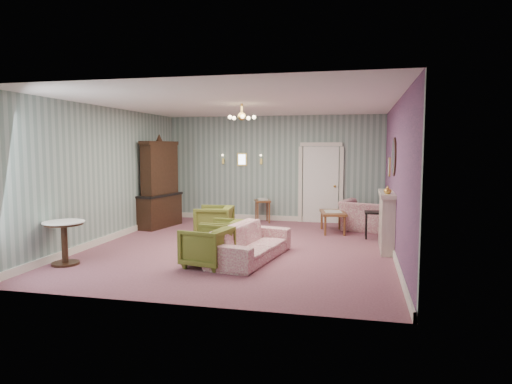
% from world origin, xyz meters
% --- Properties ---
extents(floor, '(7.00, 7.00, 0.00)m').
position_xyz_m(floor, '(0.00, 0.00, 0.00)').
color(floor, '#8D5261').
rests_on(floor, ground).
extents(ceiling, '(7.00, 7.00, 0.00)m').
position_xyz_m(ceiling, '(0.00, 0.00, 2.90)').
color(ceiling, white).
rests_on(ceiling, ground).
extents(wall_back, '(6.00, 0.00, 6.00)m').
position_xyz_m(wall_back, '(0.00, 3.50, 1.45)').
color(wall_back, slate).
rests_on(wall_back, ground).
extents(wall_front, '(6.00, 0.00, 6.00)m').
position_xyz_m(wall_front, '(0.00, -3.50, 1.45)').
color(wall_front, slate).
rests_on(wall_front, ground).
extents(wall_left, '(0.00, 7.00, 7.00)m').
position_xyz_m(wall_left, '(-3.00, 0.00, 1.45)').
color(wall_left, slate).
rests_on(wall_left, ground).
extents(wall_right, '(0.00, 7.00, 7.00)m').
position_xyz_m(wall_right, '(3.00, 0.00, 1.45)').
color(wall_right, slate).
rests_on(wall_right, ground).
extents(wall_right_floral, '(0.00, 7.00, 7.00)m').
position_xyz_m(wall_right_floral, '(2.98, 0.00, 1.45)').
color(wall_right_floral, '#B45A8A').
rests_on(wall_right_floral, ground).
extents(door, '(1.12, 0.12, 2.16)m').
position_xyz_m(door, '(1.30, 3.46, 1.08)').
color(door, white).
rests_on(door, floor).
extents(olive_chair_a, '(0.82, 0.85, 0.76)m').
position_xyz_m(olive_chair_a, '(-0.20, -1.62, 0.38)').
color(olive_chair_a, '#626724').
rests_on(olive_chair_a, floor).
extents(olive_chair_b, '(0.70, 0.73, 0.70)m').
position_xyz_m(olive_chair_b, '(-0.27, -0.48, 0.35)').
color(olive_chair_b, '#626724').
rests_on(olive_chair_b, floor).
extents(olive_chair_c, '(0.80, 0.85, 0.80)m').
position_xyz_m(olive_chair_c, '(-0.85, 0.77, 0.40)').
color(olive_chair_c, '#626724').
rests_on(olive_chair_c, floor).
extents(sofa_chintz, '(0.98, 2.22, 0.84)m').
position_xyz_m(sofa_chintz, '(0.41, -0.96, 0.42)').
color(sofa_chintz, '#9F405D').
rests_on(sofa_chintz, floor).
extents(wingback_chair, '(1.31, 1.05, 1.00)m').
position_xyz_m(wingback_chair, '(2.51, 2.47, 0.50)').
color(wingback_chair, '#9F405D').
rests_on(wingback_chair, floor).
extents(dresser, '(0.74, 1.46, 2.32)m').
position_xyz_m(dresser, '(-2.65, 1.83, 1.16)').
color(dresser, black).
rests_on(dresser, floor).
extents(fireplace, '(0.30, 1.40, 1.16)m').
position_xyz_m(fireplace, '(2.86, 0.40, 0.58)').
color(fireplace, beige).
rests_on(fireplace, floor).
extents(mantel_vase, '(0.15, 0.15, 0.15)m').
position_xyz_m(mantel_vase, '(2.84, 0.00, 1.23)').
color(mantel_vase, gold).
rests_on(mantel_vase, fireplace).
extents(oval_mirror, '(0.04, 0.76, 0.84)m').
position_xyz_m(oval_mirror, '(2.96, 0.40, 1.85)').
color(oval_mirror, white).
rests_on(oval_mirror, wall_right).
extents(framed_print, '(0.04, 0.34, 0.42)m').
position_xyz_m(framed_print, '(2.97, 1.75, 1.60)').
color(framed_print, gold).
rests_on(framed_print, wall_right).
extents(coffee_table, '(0.72, 1.08, 0.51)m').
position_xyz_m(coffee_table, '(1.71, 2.06, 0.25)').
color(coffee_table, brown).
rests_on(coffee_table, floor).
extents(side_table_black, '(0.41, 0.41, 0.61)m').
position_xyz_m(side_table_black, '(2.65, 1.49, 0.31)').
color(side_table_black, black).
rests_on(side_table_black, floor).
extents(pedestal_table, '(0.71, 0.71, 0.77)m').
position_xyz_m(pedestal_table, '(-2.65, -2.04, 0.38)').
color(pedestal_table, black).
rests_on(pedestal_table, floor).
extents(nesting_table, '(0.55, 0.62, 0.66)m').
position_xyz_m(nesting_table, '(-0.24, 3.13, 0.33)').
color(nesting_table, brown).
rests_on(nesting_table, floor).
extents(gilt_mirror_back, '(0.28, 0.06, 0.36)m').
position_xyz_m(gilt_mirror_back, '(-0.90, 3.46, 1.70)').
color(gilt_mirror_back, gold).
rests_on(gilt_mirror_back, wall_back).
extents(sconce_left, '(0.16, 0.12, 0.30)m').
position_xyz_m(sconce_left, '(-1.45, 3.44, 1.70)').
color(sconce_left, gold).
rests_on(sconce_left, wall_back).
extents(sconce_right, '(0.16, 0.12, 0.30)m').
position_xyz_m(sconce_right, '(-0.35, 3.44, 1.70)').
color(sconce_right, gold).
rests_on(sconce_right, wall_back).
extents(chandelier, '(0.56, 0.56, 0.36)m').
position_xyz_m(chandelier, '(0.00, 0.00, 2.63)').
color(chandelier, gold).
rests_on(chandelier, ceiling).
extents(burgundy_cushion, '(0.41, 0.28, 0.39)m').
position_xyz_m(burgundy_cushion, '(2.46, 2.32, 0.48)').
color(burgundy_cushion, maroon).
rests_on(burgundy_cushion, wingback_chair).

